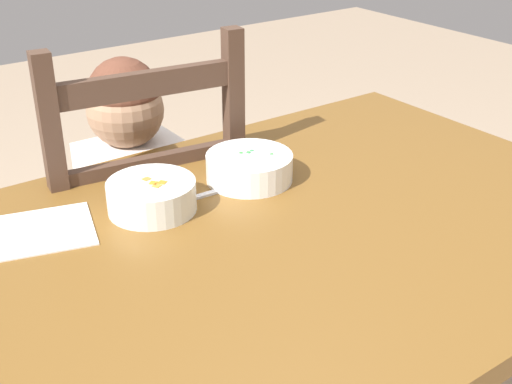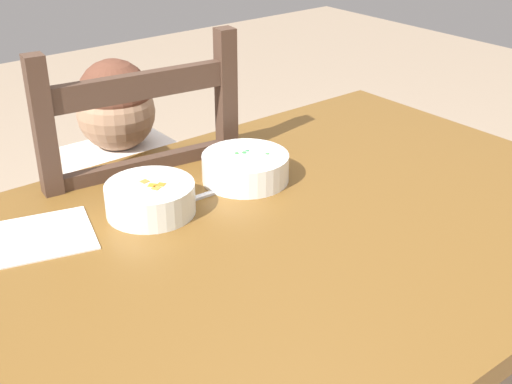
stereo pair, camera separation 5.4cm
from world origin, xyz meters
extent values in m
cube|color=brown|center=(0.00, 0.00, 0.74)|extent=(1.28, 0.87, 0.04)
cylinder|color=brown|center=(0.57, 0.36, 0.36)|extent=(0.07, 0.07, 0.72)
cube|color=#493226|center=(-0.06, 0.54, 0.43)|extent=(0.47, 0.47, 0.02)
cube|color=#493226|center=(0.15, 0.70, 0.21)|extent=(0.04, 0.04, 0.42)
cube|color=#493226|center=(-0.22, 0.75, 0.21)|extent=(0.04, 0.04, 0.42)
cube|color=#493226|center=(0.11, 0.32, 0.21)|extent=(0.04, 0.04, 0.42)
cube|color=#493226|center=(0.11, 0.32, 0.73)|extent=(0.04, 0.04, 0.59)
cube|color=#493226|center=(-0.27, 0.37, 0.73)|extent=(0.04, 0.04, 0.59)
cube|color=#493226|center=(-0.08, 0.35, 0.94)|extent=(0.36, 0.07, 0.05)
cube|color=#493226|center=(-0.08, 0.35, 0.76)|extent=(0.36, 0.07, 0.05)
cube|color=white|center=(-0.06, 0.51, 0.60)|extent=(0.22, 0.14, 0.32)
sphere|color=#A67E5F|center=(-0.06, 0.51, 0.83)|extent=(0.17, 0.17, 0.17)
sphere|color=brown|center=(-0.06, 0.51, 0.87)|extent=(0.16, 0.16, 0.16)
cylinder|color=#3F4C72|center=(-0.11, 0.39, 0.22)|extent=(0.07, 0.07, 0.44)
cylinder|color=#3F4C72|center=(0.00, 0.39, 0.22)|extent=(0.07, 0.07, 0.44)
cylinder|color=white|center=(-0.19, 0.41, 0.68)|extent=(0.06, 0.24, 0.13)
cylinder|color=white|center=(0.07, 0.41, 0.68)|extent=(0.06, 0.24, 0.13)
cylinder|color=white|center=(0.05, 0.19, 0.79)|extent=(0.17, 0.17, 0.05)
cylinder|color=white|center=(0.05, 0.19, 0.76)|extent=(0.08, 0.08, 0.01)
cylinder|color=#3E8E3D|center=(0.05, 0.19, 0.79)|extent=(0.14, 0.14, 0.03)
sphere|color=#358249|center=(0.06, 0.20, 0.81)|extent=(0.01, 0.01, 0.01)
sphere|color=#438C46|center=(0.09, 0.16, 0.81)|extent=(0.01, 0.01, 0.01)
sphere|color=#32823E|center=(0.05, 0.20, 0.81)|extent=(0.01, 0.01, 0.01)
sphere|color=green|center=(0.04, 0.20, 0.81)|extent=(0.01, 0.01, 0.01)
sphere|color=green|center=(0.05, 0.20, 0.81)|extent=(0.01, 0.01, 0.01)
cylinder|color=white|center=(-0.17, 0.19, 0.79)|extent=(0.16, 0.16, 0.06)
cylinder|color=white|center=(-0.17, 0.19, 0.76)|extent=(0.07, 0.07, 0.01)
cylinder|color=orange|center=(-0.17, 0.19, 0.79)|extent=(0.13, 0.13, 0.03)
cube|color=orange|center=(-0.17, 0.20, 0.81)|extent=(0.02, 0.02, 0.01)
cube|color=orange|center=(-0.15, 0.17, 0.81)|extent=(0.02, 0.02, 0.01)
cube|color=orange|center=(-0.16, 0.17, 0.81)|extent=(0.02, 0.02, 0.01)
cube|color=orange|center=(-0.16, 0.18, 0.81)|extent=(0.02, 0.02, 0.01)
cube|color=silver|center=(-0.05, 0.18, 0.76)|extent=(0.10, 0.02, 0.00)
ellipsoid|color=silver|center=(-0.12, 0.18, 0.76)|extent=(0.05, 0.03, 0.01)
cube|color=white|center=(-0.36, 0.23, 0.76)|extent=(0.21, 0.20, 0.00)
camera|label=1|loc=(-0.64, -0.80, 1.34)|focal=47.27mm
camera|label=2|loc=(-0.68, -0.76, 1.34)|focal=47.27mm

